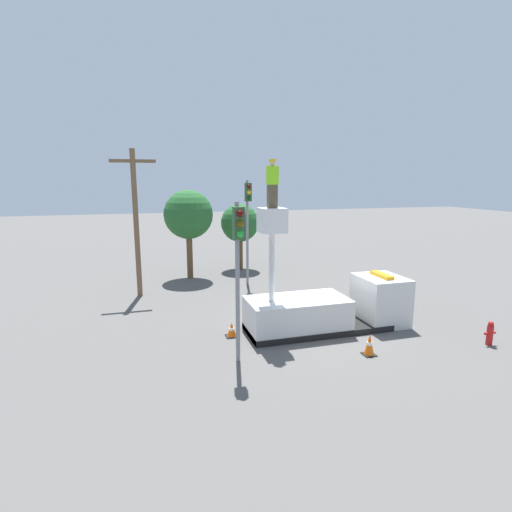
{
  "coord_description": "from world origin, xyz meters",
  "views": [
    {
      "loc": [
        -6.62,
        -13.92,
        5.94
      ],
      "look_at": [
        -2.83,
        -0.93,
        3.34
      ],
      "focal_mm": 28.0,
      "sensor_mm": 36.0,
      "label": 1
    }
  ],
  "objects_px": {
    "worker": "(272,184)",
    "traffic_light_pole": "(238,251)",
    "traffic_light_across": "(248,212)",
    "fire_hydrant": "(490,333)",
    "utility_pole": "(136,218)",
    "bucket_truck": "(327,308)",
    "traffic_cone_rear": "(232,330)",
    "tree_right_bg": "(240,223)",
    "traffic_cone_curbside": "(369,345)",
    "tree_left_bg": "(188,215)"
  },
  "relations": [
    {
      "from": "worker",
      "to": "traffic_light_pole",
      "type": "distance_m",
      "value": 3.38
    },
    {
      "from": "traffic_light_across",
      "to": "fire_hydrant",
      "type": "distance_m",
      "value": 12.93
    },
    {
      "from": "worker",
      "to": "traffic_light_across",
      "type": "xyz_separation_m",
      "value": [
        1.12,
        7.56,
        -1.64
      ]
    },
    {
      "from": "traffic_light_pole",
      "to": "utility_pole",
      "type": "xyz_separation_m",
      "value": [
        -3.09,
        8.98,
        0.3
      ]
    },
    {
      "from": "bucket_truck",
      "to": "traffic_light_pole",
      "type": "xyz_separation_m",
      "value": [
        -4.14,
        -2.0,
        2.87
      ]
    },
    {
      "from": "traffic_light_pole",
      "to": "traffic_cone_rear",
      "type": "height_order",
      "value": "traffic_light_pole"
    },
    {
      "from": "traffic_light_pole",
      "to": "traffic_cone_rear",
      "type": "bearing_deg",
      "value": 83.46
    },
    {
      "from": "tree_right_bg",
      "to": "fire_hydrant",
      "type": "bearing_deg",
      "value": -68.99
    },
    {
      "from": "fire_hydrant",
      "to": "traffic_cone_curbside",
      "type": "bearing_deg",
      "value": 174.24
    },
    {
      "from": "traffic_cone_curbside",
      "to": "utility_pole",
      "type": "height_order",
      "value": "utility_pole"
    },
    {
      "from": "fire_hydrant",
      "to": "tree_left_bg",
      "type": "bearing_deg",
      "value": 124.87
    },
    {
      "from": "bucket_truck",
      "to": "traffic_light_across",
      "type": "xyz_separation_m",
      "value": [
        -1.24,
        7.56,
        3.3
      ]
    },
    {
      "from": "fire_hydrant",
      "to": "traffic_cone_rear",
      "type": "xyz_separation_m",
      "value": [
        -8.85,
        3.4,
        -0.18
      ]
    },
    {
      "from": "tree_right_bg",
      "to": "traffic_light_across",
      "type": "bearing_deg",
      "value": -97.64
    },
    {
      "from": "worker",
      "to": "traffic_light_pole",
      "type": "relative_size",
      "value": 0.33
    },
    {
      "from": "traffic_light_pole",
      "to": "traffic_light_across",
      "type": "height_order",
      "value": "traffic_light_across"
    },
    {
      "from": "bucket_truck",
      "to": "utility_pole",
      "type": "distance_m",
      "value": 10.54
    },
    {
      "from": "traffic_cone_curbside",
      "to": "tree_right_bg",
      "type": "relative_size",
      "value": 0.17
    },
    {
      "from": "traffic_cone_rear",
      "to": "tree_left_bg",
      "type": "distance_m",
      "value": 10.47
    },
    {
      "from": "traffic_light_pole",
      "to": "traffic_cone_curbside",
      "type": "distance_m",
      "value": 5.61
    },
    {
      "from": "worker",
      "to": "utility_pole",
      "type": "relative_size",
      "value": 0.23
    },
    {
      "from": "tree_left_bg",
      "to": "tree_right_bg",
      "type": "height_order",
      "value": "tree_left_bg"
    },
    {
      "from": "fire_hydrant",
      "to": "traffic_cone_curbside",
      "type": "relative_size",
      "value": 1.18
    },
    {
      "from": "traffic_light_across",
      "to": "tree_left_bg",
      "type": "height_order",
      "value": "traffic_light_across"
    },
    {
      "from": "worker",
      "to": "tree_left_bg",
      "type": "bearing_deg",
      "value": 100.57
    },
    {
      "from": "bucket_truck",
      "to": "fire_hydrant",
      "type": "xyz_separation_m",
      "value": [
        4.97,
        -3.14,
        -0.42
      ]
    },
    {
      "from": "bucket_truck",
      "to": "traffic_cone_curbside",
      "type": "height_order",
      "value": "bucket_truck"
    },
    {
      "from": "worker",
      "to": "traffic_light_pole",
      "type": "xyz_separation_m",
      "value": [
        -1.78,
        -2.0,
        -2.06
      ]
    },
    {
      "from": "traffic_light_across",
      "to": "traffic_cone_curbside",
      "type": "height_order",
      "value": "traffic_light_across"
    },
    {
      "from": "bucket_truck",
      "to": "traffic_cone_rear",
      "type": "relative_size",
      "value": 11.98
    },
    {
      "from": "tree_left_bg",
      "to": "worker",
      "type": "bearing_deg",
      "value": -79.43
    },
    {
      "from": "worker",
      "to": "tree_left_bg",
      "type": "xyz_separation_m",
      "value": [
        -1.88,
        10.08,
        -1.94
      ]
    },
    {
      "from": "traffic_cone_rear",
      "to": "tree_right_bg",
      "type": "distance_m",
      "value": 12.14
    },
    {
      "from": "worker",
      "to": "tree_right_bg",
      "type": "bearing_deg",
      "value": 81.87
    },
    {
      "from": "traffic_light_pole",
      "to": "fire_hydrant",
      "type": "distance_m",
      "value": 9.76
    },
    {
      "from": "traffic_cone_curbside",
      "to": "tree_right_bg",
      "type": "xyz_separation_m",
      "value": [
        -1.0,
        14.3,
        2.72
      ]
    },
    {
      "from": "traffic_light_across",
      "to": "bucket_truck",
      "type": "bearing_deg",
      "value": -80.65
    },
    {
      "from": "traffic_cone_rear",
      "to": "traffic_light_pole",
      "type": "bearing_deg",
      "value": -96.54
    },
    {
      "from": "fire_hydrant",
      "to": "utility_pole",
      "type": "bearing_deg",
      "value": 140.32
    },
    {
      "from": "traffic_light_pole",
      "to": "traffic_cone_curbside",
      "type": "relative_size",
      "value": 6.89
    },
    {
      "from": "traffic_cone_rear",
      "to": "utility_pole",
      "type": "height_order",
      "value": "utility_pole"
    },
    {
      "from": "traffic_cone_curbside",
      "to": "tree_right_bg",
      "type": "bearing_deg",
      "value": 93.99
    },
    {
      "from": "fire_hydrant",
      "to": "tree_right_bg",
      "type": "xyz_separation_m",
      "value": [
        -5.67,
        14.77,
        2.65
      ]
    },
    {
      "from": "worker",
      "to": "traffic_cone_rear",
      "type": "xyz_separation_m",
      "value": [
        -1.52,
        0.26,
        -5.54
      ]
    },
    {
      "from": "utility_pole",
      "to": "traffic_light_pole",
      "type": "bearing_deg",
      "value": -71.01
    },
    {
      "from": "tree_left_bg",
      "to": "tree_right_bg",
      "type": "bearing_deg",
      "value": 23.6
    },
    {
      "from": "bucket_truck",
      "to": "traffic_light_across",
      "type": "distance_m",
      "value": 8.34
    },
    {
      "from": "traffic_light_across",
      "to": "fire_hydrant",
      "type": "height_order",
      "value": "traffic_light_across"
    },
    {
      "from": "bucket_truck",
      "to": "utility_pole",
      "type": "bearing_deg",
      "value": 136.0
    },
    {
      "from": "tree_left_bg",
      "to": "utility_pole",
      "type": "xyz_separation_m",
      "value": [
        -2.99,
        -3.1,
        0.17
      ]
    }
  ]
}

